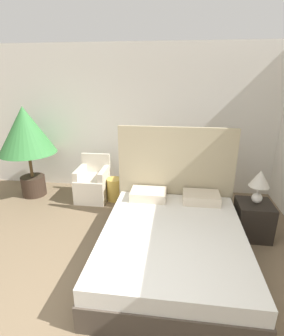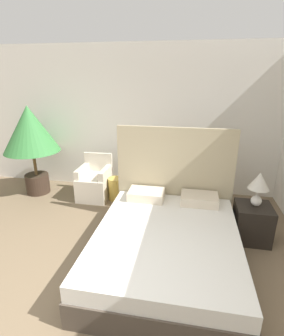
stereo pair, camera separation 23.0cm
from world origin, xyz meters
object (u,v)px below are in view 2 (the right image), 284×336
nightstand (252,223)px  table_lamp (259,184)px  armchair_near_window_left (95,184)px  armchair_near_window_right (138,187)px  side_table (116,189)px  bed (167,241)px  potted_palm (30,133)px

nightstand → table_lamp: size_ratio=1.09×
armchair_near_window_left → nightstand: size_ratio=1.54×
armchair_near_window_right → side_table: size_ratio=1.91×
armchair_near_window_left → armchair_near_window_right: same height
armchair_near_window_left → nightstand: (2.78, -0.93, -0.01)m
armchair_near_window_right → side_table: armchair_near_window_right is taller
armchair_near_window_right → table_lamp: bearing=-30.9°
side_table → armchair_near_window_right: bearing=1.7°
bed → side_table: bed is taller
potted_palm → nightstand: size_ratio=3.25×
armchair_near_window_left → potted_palm: (-1.25, -0.00, 0.96)m
table_lamp → side_table: bearing=159.2°
armchair_near_window_left → potted_palm: potted_palm is taller
nightstand → armchair_near_window_left: bearing=161.5°
table_lamp → side_table: table_lamp is taller
potted_palm → side_table: (1.69, -0.01, -1.03)m
potted_palm → table_lamp: bearing=-12.6°
armchair_near_window_left → armchair_near_window_right: bearing=-0.6°
nightstand → table_lamp: table_lamp is taller
bed → table_lamp: size_ratio=4.41×
bed → table_lamp: bearing=31.7°
nightstand → armchair_near_window_right: bearing=154.0°
armchair_near_window_left → potted_palm: size_ratio=0.47×
nightstand → side_table: 2.51m
bed → armchair_near_window_right: (-0.73, 1.64, -0.02)m
nightstand → table_lamp: 0.61m
bed → potted_palm: 3.42m
armchair_near_window_right → nightstand: 2.12m
bed → potted_palm: (-2.84, 1.64, 0.95)m
nightstand → table_lamp: (0.01, 0.02, 0.61)m
armchair_near_window_right → table_lamp: 2.21m
potted_palm → bed: bearing=-30.0°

